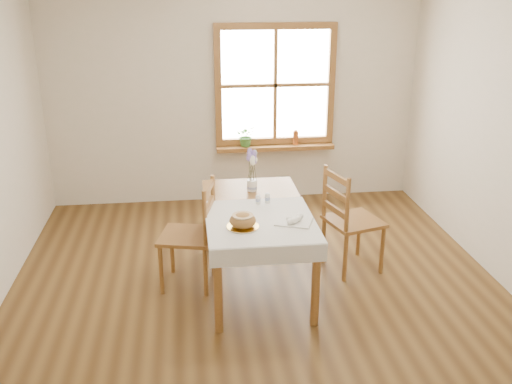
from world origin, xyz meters
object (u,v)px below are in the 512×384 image
chair_left (187,234)px  bread_plate (243,227)px  chair_right (354,219)px  dining_table (256,217)px  flower_vase (252,186)px

chair_left → bread_plate: bearing=55.9°
chair_right → bread_plate: bearing=102.6°
dining_table → bread_plate: bearing=-110.4°
chair_left → chair_right: bearing=107.4°
chair_left → chair_right: (1.58, 0.12, 0.01)m
chair_right → dining_table: bearing=84.5°
chair_left → bread_plate: (0.46, -0.49, 0.27)m
chair_left → flower_vase: (0.63, 0.36, 0.30)m
bread_plate → flower_vase: (0.18, 0.85, 0.04)m
chair_right → flower_vase: 1.02m
bread_plate → flower_vase: bearing=78.4°
chair_left → flower_vase: chair_left is taller
bread_plate → flower_vase: size_ratio=2.39×
chair_left → chair_right: chair_right is taller
chair_right → flower_vase: bearing=59.7°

